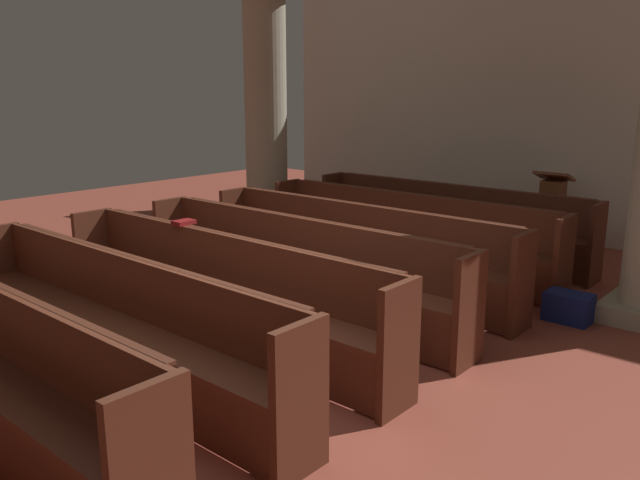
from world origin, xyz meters
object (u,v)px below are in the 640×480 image
object	(u,v)px
pew_row_0	(446,219)
pew_row_1	(405,231)
pew_row_2	(355,246)
pew_row_3	(293,264)
hymn_book	(184,222)
pew_row_4	(215,287)
kneeler_box_navy	(568,307)
pew_row_5	(114,317)
lectern	(551,216)
pillar_far_side	(266,104)

from	to	relation	value
pew_row_0	pew_row_1	bearing A→B (deg)	-90.00
pew_row_0	pew_row_2	distance (m)	1.97
pew_row_2	pew_row_3	world-z (taller)	same
pew_row_2	hymn_book	size ratio (longest dim) A/B	20.17
pew_row_2	pew_row_4	xyz separation A→B (m)	(0.00, -1.97, 0.00)
pew_row_2	pew_row_1	bearing A→B (deg)	90.00
pew_row_3	kneeler_box_navy	bearing A→B (deg)	36.10
pew_row_0	pew_row_1	distance (m)	0.98
pew_row_2	pew_row_5	bearing A→B (deg)	-90.00
lectern	hymn_book	bearing A→B (deg)	-106.59
pew_row_0	hymn_book	size ratio (longest dim) A/B	20.17
pew_row_1	pew_row_5	bearing A→B (deg)	-90.00
pew_row_3	pillar_far_side	distance (m)	3.84
pew_row_3	pew_row_4	distance (m)	0.98
pew_row_2	lectern	xyz separation A→B (m)	(0.87, 3.32, -0.05)
pew_row_4	pew_row_0	bearing A→B (deg)	90.00
pillar_far_side	lectern	size ratio (longest dim) A/B	3.49
pew_row_0	hymn_book	world-z (taller)	hymn_book
pew_row_3	hymn_book	size ratio (longest dim) A/B	20.17
pillar_far_side	lectern	xyz separation A→B (m)	(3.57, 1.99, -1.51)
pew_row_2	pillar_far_side	xyz separation A→B (m)	(-2.71, 1.33, 1.45)
pew_row_2	hymn_book	world-z (taller)	hymn_book
pillar_far_side	lectern	bearing A→B (deg)	29.10
pew_row_1	pew_row_3	distance (m)	1.97
hymn_book	pew_row_4	bearing A→B (deg)	-16.02
pew_row_0	lectern	world-z (taller)	lectern
pew_row_4	hymn_book	bearing A→B (deg)	163.98
pew_row_1	pew_row_0	bearing A→B (deg)	90.00
pillar_far_side	kneeler_box_navy	size ratio (longest dim) A/B	8.87
pew_row_2	pew_row_5	world-z (taller)	same
hymn_book	pew_row_5	bearing A→B (deg)	-60.93
pew_row_3	pew_row_2	bearing A→B (deg)	90.00
pew_row_4	lectern	bearing A→B (deg)	80.67
pew_row_2	pillar_far_side	bearing A→B (deg)	153.88
pew_row_0	pew_row_5	distance (m)	4.92
pew_row_5	kneeler_box_navy	bearing A→B (deg)	58.71
pew_row_4	hymn_book	size ratio (longest dim) A/B	20.17
lectern	pew_row_3	bearing A→B (deg)	-101.41
pew_row_1	lectern	world-z (taller)	lectern
pew_row_0	kneeler_box_navy	size ratio (longest dim) A/B	9.19
pew_row_3	pillar_far_side	bearing A→B (deg)	139.50
lectern	pew_row_2	bearing A→B (deg)	-104.67
pillar_far_side	pew_row_0	bearing A→B (deg)	13.33
pew_row_5	hymn_book	size ratio (longest dim) A/B	20.17
pillar_far_side	pew_row_4	bearing A→B (deg)	-50.60
pew_row_0	pew_row_1	size ratio (longest dim) A/B	1.00
pew_row_5	kneeler_box_navy	size ratio (longest dim) A/B	9.19
pew_row_0	pew_row_5	bearing A→B (deg)	-90.00
pew_row_1	pillar_far_side	size ratio (longest dim) A/B	1.04
pew_row_4	pew_row_3	bearing A→B (deg)	90.00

